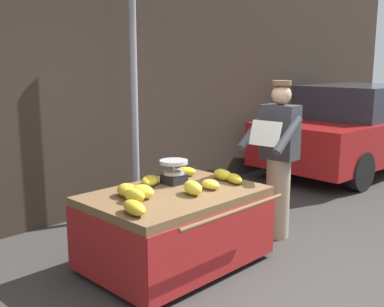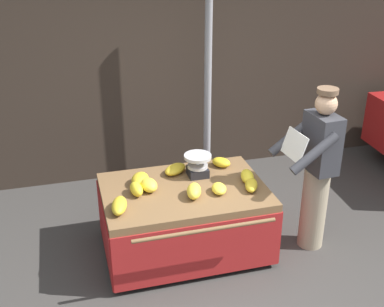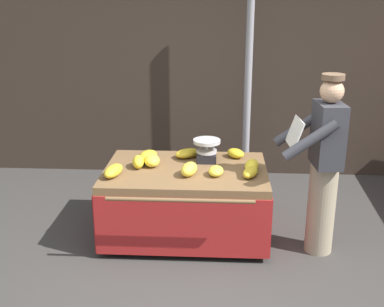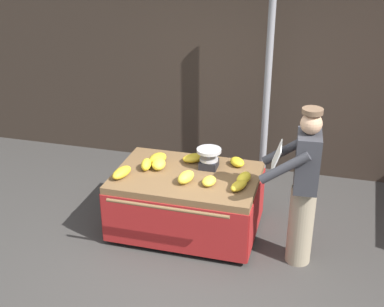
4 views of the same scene
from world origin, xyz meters
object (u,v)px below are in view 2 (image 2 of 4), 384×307
banana_bunch_0 (136,189)px  banana_bunch_6 (119,206)px  banana_bunch_2 (251,185)px  banana_bunch_9 (175,169)px  banana_bunch_4 (140,179)px  weighing_scale (198,165)px  banana_bunch_7 (194,191)px  banana_bunch_5 (149,185)px  banana_cart (184,205)px  vendor_person (317,170)px  street_pole (208,76)px  banana_bunch_1 (221,162)px  banana_bunch_8 (247,176)px  banana_bunch_3 (219,189)px

banana_bunch_0 → banana_bunch_6: banana_bunch_0 is taller
banana_bunch_2 → banana_bunch_9: 0.83m
banana_bunch_4 → banana_bunch_2: bearing=-20.5°
banana_bunch_6 → weighing_scale: bearing=28.5°
banana_bunch_6 → banana_bunch_7: size_ratio=1.20×
banana_bunch_2 → banana_bunch_5: bearing=166.2°
banana_cart → banana_bunch_4: banana_bunch_4 is taller
banana_bunch_0 → vendor_person: bearing=-8.4°
street_pole → banana_bunch_2: (-0.04, -1.61, -0.64)m
street_pole → banana_cart: size_ratio=1.74×
street_pole → banana_bunch_1: (-0.17, -1.05, -0.64)m
banana_bunch_5 → banana_bunch_9: banana_bunch_5 is taller
banana_bunch_6 → banana_bunch_8: same height
banana_bunch_4 → banana_bunch_9: (0.40, 0.15, -0.01)m
weighing_scale → banana_bunch_0: 0.71m
banana_bunch_1 → banana_bunch_4: bearing=-169.3°
banana_bunch_2 → vendor_person: bearing=-6.0°
banana_bunch_4 → banana_bunch_7: banana_bunch_7 is taller
banana_cart → banana_bunch_3: 0.42m
weighing_scale → street_pole: bearing=68.6°
banana_bunch_4 → banana_bunch_1: bearing=10.7°
street_pole → banana_bunch_1: 1.25m
banana_bunch_2 → banana_bunch_4: banana_bunch_4 is taller
street_pole → banana_bunch_4: (-1.07, -1.22, -0.63)m
banana_bunch_1 → banana_bunch_4: 0.92m
weighing_scale → banana_cart: bearing=-131.7°
banana_bunch_5 → banana_bunch_6: banana_bunch_5 is taller
banana_bunch_0 → banana_bunch_6: size_ratio=0.72×
banana_bunch_0 → banana_cart: bearing=0.1°
street_pole → weighing_scale: (-0.47, -1.19, -0.57)m
weighing_scale → banana_bunch_6: bearing=-151.5°
banana_cart → banana_bunch_0: size_ratio=7.62×
banana_bunch_1 → banana_bunch_7: size_ratio=0.84×
banana_bunch_7 → banana_bunch_8: banana_bunch_7 is taller
weighing_scale → banana_bunch_0: weighing_scale is taller
weighing_scale → banana_bunch_1: weighing_scale is taller
banana_bunch_0 → banana_bunch_1: bearing=20.5°
banana_bunch_8 → banana_bunch_7: bearing=-165.1°
banana_bunch_3 → banana_bunch_4: banana_bunch_4 is taller
banana_bunch_0 → banana_bunch_6: bearing=-128.7°
street_pole → banana_bunch_6: 2.23m
banana_bunch_6 → banana_bunch_1: bearing=27.5°
banana_bunch_7 → vendor_person: vendor_person is taller
street_pole → banana_bunch_4: bearing=-131.2°
banana_bunch_6 → banana_cart: bearing=20.3°
vendor_person → banana_bunch_8: bearing=159.9°
weighing_scale → vendor_person: 1.19m
banana_bunch_9 → banana_bunch_5: bearing=-138.8°
weighing_scale → banana_bunch_2: weighing_scale is taller
banana_bunch_1 → weighing_scale: bearing=-155.4°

